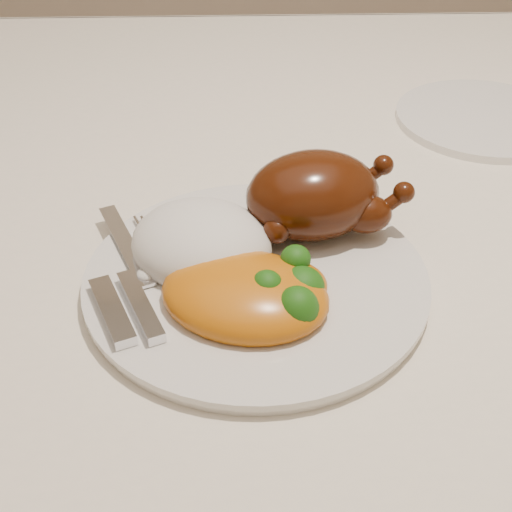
{
  "coord_description": "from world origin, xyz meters",
  "views": [
    {
      "loc": [
        0.04,
        -0.68,
        1.16
      ],
      "look_at": [
        0.05,
        -0.2,
        0.8
      ],
      "focal_mm": 50.0,
      "sensor_mm": 36.0,
      "label": 1
    }
  ],
  "objects_px": {
    "dinner_plate": "(256,280)",
    "side_plate": "(484,118)",
    "dining_table": "(207,246)",
    "roast_chicken": "(317,195)"
  },
  "relations": [
    {
      "from": "dining_table",
      "to": "dinner_plate",
      "type": "height_order",
      "value": "dinner_plate"
    },
    {
      "from": "dinner_plate",
      "to": "side_plate",
      "type": "xyz_separation_m",
      "value": [
        0.29,
        0.31,
        -0.0
      ]
    },
    {
      "from": "dining_table",
      "to": "side_plate",
      "type": "distance_m",
      "value": 0.37
    },
    {
      "from": "side_plate",
      "to": "dinner_plate",
      "type": "bearing_deg",
      "value": -133.19
    },
    {
      "from": "dinner_plate",
      "to": "roast_chicken",
      "type": "xyz_separation_m",
      "value": [
        0.06,
        0.07,
        0.04
      ]
    },
    {
      "from": "dinner_plate",
      "to": "roast_chicken",
      "type": "height_order",
      "value": "roast_chicken"
    },
    {
      "from": "dining_table",
      "to": "dinner_plate",
      "type": "distance_m",
      "value": 0.23
    },
    {
      "from": "dining_table",
      "to": "roast_chicken",
      "type": "height_order",
      "value": "roast_chicken"
    },
    {
      "from": "side_plate",
      "to": "roast_chicken",
      "type": "height_order",
      "value": "roast_chicken"
    },
    {
      "from": "dining_table",
      "to": "side_plate",
      "type": "xyz_separation_m",
      "value": [
        0.34,
        0.11,
        0.11
      ]
    }
  ]
}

